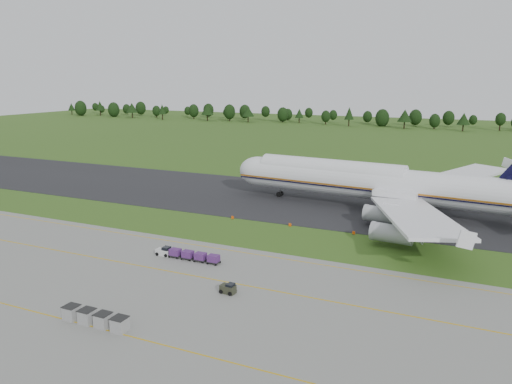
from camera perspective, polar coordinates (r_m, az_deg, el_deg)
The scene contains 10 objects.
ground at distance 94.78m, azimuth -2.93°, elevation -4.44°, with size 600.00×600.00×0.00m, color #305318.
apron at distance 68.40m, azimuth -16.40°, elevation -11.98°, with size 300.00×52.00×0.06m, color slate.
taxiway at distance 119.42m, azimuth 3.24°, elevation -0.78°, with size 300.00×40.00×0.08m, color black.
apron_markings at distance 73.32m, azimuth -12.79°, elevation -10.01°, with size 300.00×30.20×0.01m.
tree_line at distance 307.61m, azimuth 13.17°, elevation 8.42°, with size 523.29×21.94×11.49m.
aircraft at distance 111.68m, azimuth 13.91°, elevation 1.03°, with size 74.91×72.54×20.99m.
baggage_train at distance 80.64m, azimuth -7.97°, elevation -7.10°, with size 11.43×1.46×1.40m.
utility_cart at distance 68.10m, azimuth -3.23°, elevation -11.03°, with size 2.12×1.42×1.12m.
uld_row at distance 62.73m, azimuth -17.91°, elevation -13.55°, with size 8.91×1.71×1.69m.
edge_markers at distance 97.61m, azimuth 3.91°, elevation -3.77°, with size 25.65×0.30×0.60m.
Camera 1 is at (41.77, -80.28, 28.16)m, focal length 35.00 mm.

